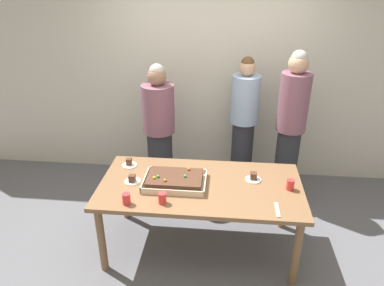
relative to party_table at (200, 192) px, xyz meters
The scene contains 14 objects.
ground_plane 0.65m from the party_table, ahead, with size 12.00×12.00×0.00m, color #5B5B60.
interior_back_panel 1.81m from the party_table, 90.00° to the left, with size 8.00×0.12×3.00m, color beige.
party_table is the anchor object (origin of this frame).
sheet_cake 0.27m from the party_table, behind, with size 0.57×0.40×0.11m.
plated_slice_near_left 0.80m from the party_table, 159.24° to the left, with size 0.15×0.15×0.08m.
plated_slice_near_right 0.52m from the party_table, 14.96° to the left, with size 0.15×0.15×0.07m.
plated_slice_far_left 0.65m from the party_table, behind, with size 0.15×0.15×0.08m.
drink_cup_nearest 0.71m from the party_table, 148.75° to the right, with size 0.07×0.07×0.10m, color red.
drink_cup_middle 0.82m from the party_table, ahead, with size 0.07×0.07×0.10m, color red.
drink_cup_far_end 0.46m from the party_table, 132.88° to the right, with size 0.07×0.07×0.10m, color red.
cake_server_utensil 0.75m from the party_table, 26.39° to the right, with size 0.03×0.20×0.01m, color silver.
person_serving_front 1.28m from the party_table, 70.46° to the left, with size 0.33×0.33×1.66m.
person_green_shirt_behind 1.14m from the party_table, 120.04° to the left, with size 0.37×0.37×1.61m.
person_striped_tie_right 1.37m from the party_table, 45.81° to the left, with size 0.33×0.33×1.79m.
Camera 1 is at (0.20, -2.83, 2.53)m, focal length 33.70 mm.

